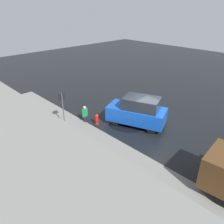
% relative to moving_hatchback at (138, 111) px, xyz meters
% --- Properties ---
extents(ground_plane, '(60.00, 60.00, 0.00)m').
position_rel_moving_hatchback_xyz_m(ground_plane, '(-0.86, -0.24, -1.03)').
color(ground_plane, black).
extents(kerb_strip, '(24.00, 3.20, 0.04)m').
position_rel_moving_hatchback_xyz_m(kerb_strip, '(-0.86, 3.96, -1.01)').
color(kerb_strip, slate).
rests_on(kerb_strip, ground).
extents(moving_hatchback, '(4.25, 3.02, 2.06)m').
position_rel_moving_hatchback_xyz_m(moving_hatchback, '(0.00, 0.00, 0.00)').
color(moving_hatchback, blue).
rests_on(moving_hatchback, ground).
extents(fire_hydrant, '(0.42, 0.31, 0.80)m').
position_rel_moving_hatchback_xyz_m(fire_hydrant, '(1.97, 1.99, -0.63)').
color(fire_hydrant, red).
rests_on(fire_hydrant, ground).
extents(pedestrian, '(0.35, 0.54, 1.22)m').
position_rel_moving_hatchback_xyz_m(pedestrian, '(2.86, 2.31, -0.34)').
color(pedestrian, '#1E8C4C').
rests_on(pedestrian, ground).
extents(metal_railing, '(9.37, 0.04, 1.05)m').
position_rel_moving_hatchback_xyz_m(metal_railing, '(-0.79, 5.12, -0.30)').
color(metal_railing, '#B7BABF').
rests_on(metal_railing, ground).
extents(sign_post, '(0.07, 0.44, 2.40)m').
position_rel_moving_hatchback_xyz_m(sign_post, '(3.41, 3.67, 0.55)').
color(sign_post, '#4C4C51').
rests_on(sign_post, ground).
extents(puddle_patch, '(2.96, 2.96, 0.01)m').
position_rel_moving_hatchback_xyz_m(puddle_patch, '(0.68, 0.14, -1.02)').
color(puddle_patch, black).
rests_on(puddle_patch, ground).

